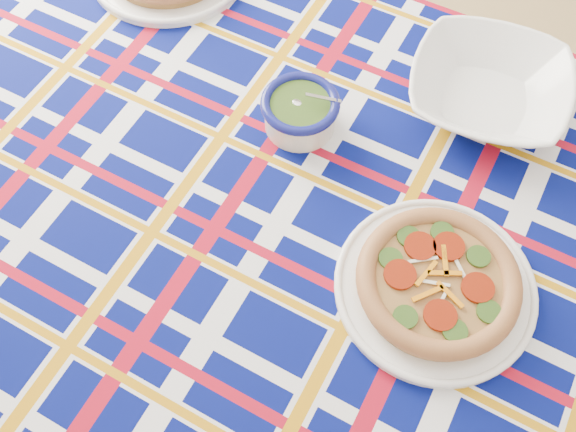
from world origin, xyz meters
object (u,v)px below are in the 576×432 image
Objects in this scene: dining_table at (336,244)px; pesto_bowl at (300,110)px; main_focaccia_plate at (438,281)px; serving_bowl at (489,89)px.

pesto_bowl is at bearing 135.90° from dining_table.
dining_table is at bearing 174.76° from main_focaccia_plate.
main_focaccia_plate is 1.12× the size of serving_bowl.
dining_table is at bearing -102.45° from serving_bowl.
main_focaccia_plate is at bearing -12.08° from dining_table.
pesto_bowl is at bearing -136.05° from serving_bowl.
dining_table is 0.23m from main_focaccia_plate.
serving_bowl is at bearing 70.71° from dining_table.
pesto_bowl is 0.49× the size of serving_bowl.
dining_table is 13.29× the size of pesto_bowl.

